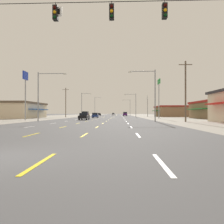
% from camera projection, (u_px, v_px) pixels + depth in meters
% --- Properties ---
extents(ground_plane, '(572.00, 572.00, 0.00)m').
position_uv_depth(ground_plane, '(108.00, 117.00, 72.44)').
color(ground_plane, '#4C4C4F').
extents(lot_apron_left, '(28.00, 440.00, 0.01)m').
position_uv_depth(lot_apron_left, '(39.00, 117.00, 73.33)').
color(lot_apron_left, gray).
rests_on(lot_apron_left, ground).
extents(lot_apron_right, '(28.00, 440.00, 0.01)m').
position_uv_depth(lot_apron_right, '(179.00, 117.00, 71.54)').
color(lot_apron_right, gray).
rests_on(lot_apron_right, ground).
extents(lane_markings, '(10.64, 227.60, 0.01)m').
position_uv_depth(lane_markings, '(112.00, 116.00, 110.91)').
color(lane_markings, white).
rests_on(lane_markings, ground).
extents(signal_span_wire, '(25.84, 0.52, 9.50)m').
position_uv_depth(signal_span_wire, '(59.00, 48.00, 12.89)').
color(signal_span_wire, brown).
rests_on(signal_span_wire, ground).
extents(sedan_inner_left_nearest, '(1.80, 4.50, 1.46)m').
position_uv_depth(sedan_inner_left_nearest, '(84.00, 116.00, 43.56)').
color(sedan_inner_left_nearest, black).
rests_on(sedan_inner_left_nearest, ground).
extents(hatchback_inner_left_near, '(1.72, 3.90, 1.54)m').
position_uv_depth(hatchback_inner_left_near, '(95.00, 115.00, 62.43)').
color(hatchback_inner_left_near, navy).
rests_on(hatchback_inner_left_near, ground).
extents(suv_far_left_mid, '(1.98, 4.90, 1.98)m').
position_uv_depth(suv_far_left_mid, '(85.00, 114.00, 65.24)').
color(suv_far_left_mid, '#B28C33').
rests_on(suv_far_left_mid, ground).
extents(suv_far_right_midfar, '(1.98, 4.90, 1.98)m').
position_uv_depth(suv_far_right_midfar, '(125.00, 114.00, 99.80)').
color(suv_far_right_midfar, '#4C196B').
rests_on(suv_far_right_midfar, ground).
extents(sedan_far_left_far, '(1.80, 4.50, 1.46)m').
position_uv_depth(sedan_far_left_far, '(99.00, 114.00, 111.66)').
color(sedan_far_left_far, black).
rests_on(sedan_far_left_far, ground).
extents(hatchback_far_right_farther, '(1.72, 3.90, 1.54)m').
position_uv_depth(hatchback_far_right_farther, '(125.00, 114.00, 119.00)').
color(hatchback_far_right_farther, silver).
rests_on(hatchback_far_right_farther, ground).
extents(hatchback_center_turn_farthest, '(1.72, 3.90, 1.54)m').
position_uv_depth(hatchback_center_turn_farthest, '(113.00, 114.00, 131.88)').
color(hatchback_center_turn_farthest, silver).
rests_on(hatchback_center_turn_farthest, ground).
extents(storefront_left_row_1, '(13.54, 16.61, 4.58)m').
position_uv_depth(storefront_left_row_1, '(17.00, 110.00, 59.46)').
color(storefront_left_row_1, beige).
rests_on(storefront_left_row_1, ground).
extents(storefront_right_row_1, '(14.31, 16.14, 4.61)m').
position_uv_depth(storefront_right_row_1, '(224.00, 110.00, 52.63)').
color(storefront_right_row_1, '#8C6B4C').
rests_on(storefront_right_row_1, ground).
extents(storefront_right_row_2, '(15.66, 15.43, 4.37)m').
position_uv_depth(storefront_right_row_2, '(174.00, 111.00, 84.23)').
color(storefront_right_row_2, '#8C6B4C').
rests_on(storefront_right_row_2, ground).
extents(pole_sign_left_row_1, '(0.24, 2.02, 9.87)m').
position_uv_depth(pole_sign_left_row_1, '(25.00, 84.00, 41.40)').
color(pole_sign_left_row_1, gray).
rests_on(pole_sign_left_row_1, ground).
extents(pole_sign_right_row_1, '(0.24, 2.78, 10.39)m').
position_uv_depth(pole_sign_right_row_1, '(159.00, 88.00, 54.01)').
color(pole_sign_right_row_1, gray).
rests_on(pole_sign_right_row_1, ground).
extents(pole_sign_right_row_2, '(0.24, 2.29, 8.76)m').
position_uv_depth(pole_sign_right_row_2, '(147.00, 100.00, 84.72)').
color(pole_sign_right_row_2, gray).
rests_on(pole_sign_right_row_2, ground).
extents(streetlight_left_row_0, '(5.08, 0.26, 8.59)m').
position_uv_depth(streetlight_left_row_0, '(42.00, 92.00, 35.69)').
color(streetlight_left_row_0, gray).
rests_on(streetlight_left_row_0, ground).
extents(streetlight_right_row_0, '(4.65, 0.26, 8.86)m').
position_uv_depth(streetlight_right_row_0, '(152.00, 91.00, 34.99)').
color(streetlight_right_row_0, gray).
rests_on(streetlight_right_row_0, ground).
extents(streetlight_left_row_1, '(3.79, 0.26, 9.04)m').
position_uv_depth(streetlight_left_row_1, '(83.00, 103.00, 76.84)').
color(streetlight_left_row_1, gray).
rests_on(streetlight_left_row_1, ground).
extents(streetlight_right_row_1, '(4.52, 0.26, 8.72)m').
position_uv_depth(streetlight_right_row_1, '(134.00, 103.00, 76.14)').
color(streetlight_right_row_1, gray).
rests_on(streetlight_right_row_1, ground).
extents(streetlight_left_row_2, '(3.86, 0.26, 10.63)m').
position_uv_depth(streetlight_left_row_2, '(95.00, 105.00, 117.99)').
color(streetlight_left_row_2, gray).
rests_on(streetlight_left_row_2, ground).
extents(streetlight_right_row_2, '(4.45, 0.26, 9.23)m').
position_uv_depth(streetlight_right_row_2, '(129.00, 106.00, 117.28)').
color(streetlight_right_row_2, gray).
rests_on(streetlight_right_row_2, ground).
extents(utility_pole_right_row_0, '(2.20, 0.26, 10.05)m').
position_uv_depth(utility_pole_right_row_0, '(186.00, 90.00, 33.71)').
color(utility_pole_right_row_0, brown).
rests_on(utility_pole_right_row_0, ground).
extents(utility_pole_left_row_1, '(2.20, 0.26, 10.18)m').
position_uv_depth(utility_pole_left_row_1, '(66.00, 102.00, 70.88)').
color(utility_pole_left_row_1, brown).
rests_on(utility_pole_left_row_1, ground).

